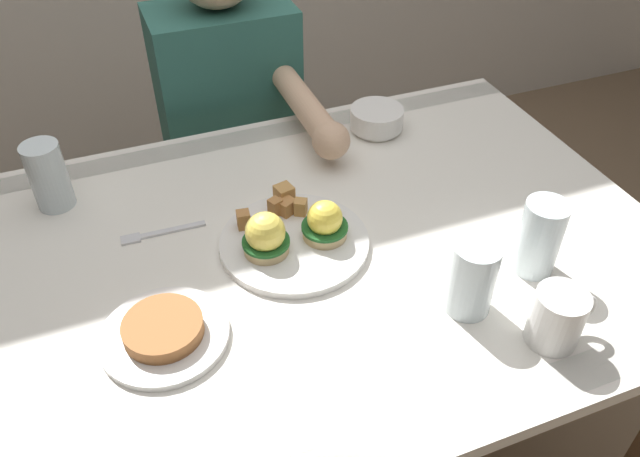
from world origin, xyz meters
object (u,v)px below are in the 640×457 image
object	(u,v)px
dining_table	(334,282)
water_glass_extra	(471,282)
water_glass_near	(539,240)
eggs_benedict_plate	(293,234)
side_plate	(164,332)
coffee_mug	(558,316)
water_glass_far	(49,179)
fork	(158,233)
diner_person	(235,126)
fruit_bowl	(377,119)

from	to	relation	value
dining_table	water_glass_extra	world-z (taller)	water_glass_extra
dining_table	water_glass_near	world-z (taller)	water_glass_near
eggs_benedict_plate	side_plate	distance (m)	0.29
coffee_mug	water_glass_near	bearing A→B (deg)	65.37
water_glass_near	water_glass_extra	world-z (taller)	water_glass_near
eggs_benedict_plate	water_glass_far	xyz separation A→B (m)	(-0.39, 0.28, 0.04)
coffee_mug	water_glass_extra	distance (m)	0.14
water_glass_near	fork	bearing A→B (deg)	151.37
water_glass_near	diner_person	world-z (taller)	diner_person
fruit_bowl	fork	size ratio (longest dim) A/B	0.77
fruit_bowl	coffee_mug	xyz separation A→B (m)	(-0.01, -0.65, 0.02)
fruit_bowl	side_plate	bearing A→B (deg)	-142.43
fruit_bowl	coffee_mug	world-z (taller)	coffee_mug
coffee_mug	water_glass_extra	world-z (taller)	water_glass_extra
diner_person	fruit_bowl	bearing A→B (deg)	-46.70
eggs_benedict_plate	water_glass_extra	world-z (taller)	water_glass_extra
eggs_benedict_plate	fruit_bowl	distance (m)	0.43
water_glass_far	diner_person	world-z (taller)	diner_person
dining_table	fruit_bowl	size ratio (longest dim) A/B	10.00
fruit_bowl	diner_person	world-z (taller)	diner_person
water_glass_extra	diner_person	size ratio (longest dim) A/B	0.11
water_glass_far	diner_person	bearing A→B (deg)	35.01
diner_person	dining_table	bearing A→B (deg)	-86.99
water_glass_far	dining_table	bearing A→B (deg)	-32.75
dining_table	fork	bearing A→B (deg)	155.31
fork	side_plate	xyz separation A→B (m)	(-0.03, -0.25, 0.01)
coffee_mug	fork	distance (m)	0.70
fork	water_glass_far	xyz separation A→B (m)	(-0.17, 0.16, 0.06)
fork	water_glass_near	xyz separation A→B (m)	(0.59, -0.32, 0.06)
fork	water_glass_near	distance (m)	0.68
side_plate	water_glass_extra	bearing A→B (deg)	-13.33
side_plate	diner_person	distance (m)	0.78
fruit_bowl	side_plate	world-z (taller)	fruit_bowl
coffee_mug	diner_person	size ratio (longest dim) A/B	0.10
coffee_mug	water_glass_far	world-z (taller)	water_glass_far
eggs_benedict_plate	fork	distance (m)	0.25
coffee_mug	side_plate	xyz separation A→B (m)	(-0.56, 0.22, -0.04)
dining_table	coffee_mug	size ratio (longest dim) A/B	10.77
dining_table	fork	xyz separation A→B (m)	(-0.30, 0.14, 0.11)
eggs_benedict_plate	coffee_mug	distance (m)	0.46
water_glass_extra	coffee_mug	bearing A→B (deg)	-49.87
eggs_benedict_plate	water_glass_far	bearing A→B (deg)	144.21
fruit_bowl	water_glass_extra	size ratio (longest dim) A/B	0.92
fork	diner_person	xyz separation A→B (m)	(0.27, 0.46, -0.09)
dining_table	side_plate	xyz separation A→B (m)	(-0.33, -0.11, 0.12)
water_glass_far	diner_person	size ratio (longest dim) A/B	0.12
fruit_bowl	fork	distance (m)	0.56
water_glass_far	water_glass_extra	distance (m)	0.80
diner_person	side_plate	bearing A→B (deg)	-112.70
water_glass_far	side_plate	xyz separation A→B (m)	(0.13, -0.41, -0.05)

